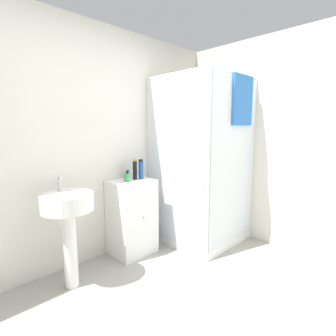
{
  "coord_description": "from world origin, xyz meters",
  "views": [
    {
      "loc": [
        -1.42,
        -0.84,
        1.42
      ],
      "look_at": [
        0.51,
        1.09,
        1.01
      ],
      "focal_mm": 28.0,
      "sensor_mm": 36.0,
      "label": 1
    }
  ],
  "objects_px": {
    "shampoo_bottle_tall_black": "(135,169)",
    "lotion_bottle_white": "(127,174)",
    "shampoo_bottle_blue": "(141,169)",
    "sink": "(68,215)",
    "soap_dispenser": "(127,177)"
  },
  "relations": [
    {
      "from": "sink",
      "to": "shampoo_bottle_blue",
      "type": "height_order",
      "value": "shampoo_bottle_blue"
    },
    {
      "from": "shampoo_bottle_blue",
      "to": "soap_dispenser",
      "type": "bearing_deg",
      "value": -173.58
    },
    {
      "from": "shampoo_bottle_tall_black",
      "to": "shampoo_bottle_blue",
      "type": "xyz_separation_m",
      "value": [
        0.07,
        -0.02,
        -0.0
      ]
    },
    {
      "from": "shampoo_bottle_blue",
      "to": "lotion_bottle_white",
      "type": "distance_m",
      "value": 0.17
    },
    {
      "from": "soap_dispenser",
      "to": "shampoo_bottle_tall_black",
      "type": "distance_m",
      "value": 0.17
    },
    {
      "from": "shampoo_bottle_tall_black",
      "to": "lotion_bottle_white",
      "type": "relative_size",
      "value": 1.73
    },
    {
      "from": "shampoo_bottle_blue",
      "to": "lotion_bottle_white",
      "type": "bearing_deg",
      "value": 142.49
    },
    {
      "from": "sink",
      "to": "shampoo_bottle_blue",
      "type": "bearing_deg",
      "value": 8.6
    },
    {
      "from": "sink",
      "to": "lotion_bottle_white",
      "type": "xyz_separation_m",
      "value": [
        0.81,
        0.24,
        0.23
      ]
    },
    {
      "from": "shampoo_bottle_tall_black",
      "to": "soap_dispenser",
      "type": "bearing_deg",
      "value": -161.72
    },
    {
      "from": "lotion_bottle_white",
      "to": "shampoo_bottle_tall_black",
      "type": "bearing_deg",
      "value": -51.14
    },
    {
      "from": "sink",
      "to": "lotion_bottle_white",
      "type": "distance_m",
      "value": 0.87
    },
    {
      "from": "sink",
      "to": "lotion_bottle_white",
      "type": "height_order",
      "value": "sink"
    },
    {
      "from": "shampoo_bottle_blue",
      "to": "lotion_bottle_white",
      "type": "height_order",
      "value": "shampoo_bottle_blue"
    },
    {
      "from": "shampoo_bottle_tall_black",
      "to": "lotion_bottle_white",
      "type": "xyz_separation_m",
      "value": [
        -0.06,
        0.08,
        -0.06
      ]
    }
  ]
}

